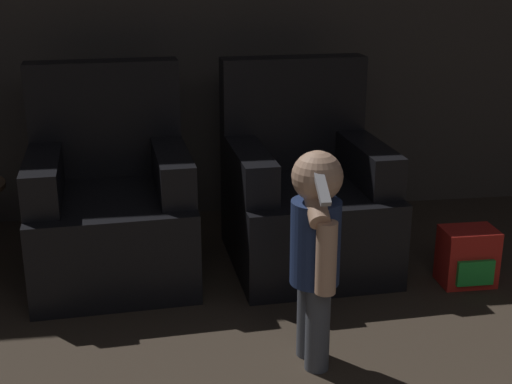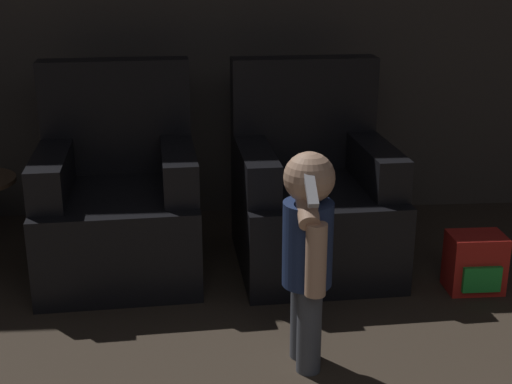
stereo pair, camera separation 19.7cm
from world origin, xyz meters
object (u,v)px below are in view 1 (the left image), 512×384
armchair_right (304,196)px  toy_backpack (468,257)px  person_toddler (316,243)px  armchair_left (111,206)px

armchair_right → toy_backpack: armchair_right is taller
armchair_right → person_toddler: 1.02m
person_toddler → toy_backpack: 1.13m
armchair_right → person_toddler: (-0.17, -1.00, 0.16)m
person_toddler → toy_backpack: (0.89, 0.58, -0.37)m
person_toddler → armchair_left: bearing=-147.5°
armchair_right → person_toddler: size_ratio=1.19×
armchair_left → person_toddler: size_ratio=1.19×
armchair_left → armchair_right: size_ratio=1.00×
armchair_left → armchair_right: bearing=-4.0°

